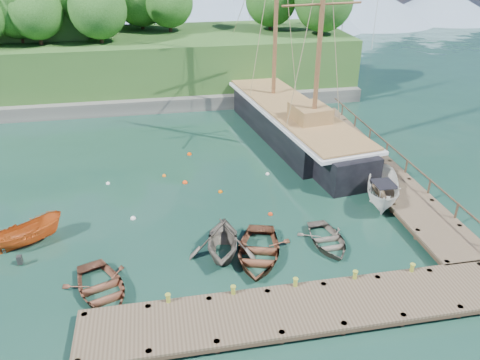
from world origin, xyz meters
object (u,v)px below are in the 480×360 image
object	(u,v)px
rowboat_3	(327,244)
cabin_boat_white	(381,203)
schooner	(291,124)
rowboat_2	(258,258)
motorboat_orange	(31,243)
rowboat_0	(102,294)
rowboat_1	(223,255)

from	to	relation	value
rowboat_3	cabin_boat_white	size ratio (longest dim) A/B	0.72
rowboat_3	schooner	distance (m)	15.88
cabin_boat_white	rowboat_2	bearing A→B (deg)	-130.51
rowboat_3	motorboat_orange	size ratio (longest dim) A/B	0.97
rowboat_0	rowboat_3	size ratio (longest dim) A/B	1.17
cabin_boat_white	rowboat_1	bearing A→B (deg)	-137.09
rowboat_1	motorboat_orange	distance (m)	10.93
rowboat_2	cabin_boat_white	xyz separation A→B (m)	(9.11, 4.18, 0.00)
rowboat_0	rowboat_2	distance (m)	8.16
rowboat_1	cabin_boat_white	xyz separation A→B (m)	(10.92, 3.56, 0.00)
rowboat_2	schooner	size ratio (longest dim) A/B	0.18
motorboat_orange	schooner	xyz separation A→B (m)	(18.73, 12.49, 1.13)
rowboat_2	rowboat_3	distance (m)	4.12
rowboat_3	motorboat_orange	bearing A→B (deg)	166.39
rowboat_0	cabin_boat_white	world-z (taller)	cabin_boat_white
rowboat_3	schooner	size ratio (longest dim) A/B	0.14
rowboat_1	motorboat_orange	xyz separation A→B (m)	(-10.50, 3.03, 0.00)
rowboat_1	motorboat_orange	bearing A→B (deg)	174.76
rowboat_2	schooner	bearing A→B (deg)	84.49
rowboat_2	rowboat_3	xyz separation A→B (m)	(4.09, 0.48, 0.00)
rowboat_1	rowboat_2	xyz separation A→B (m)	(1.81, -0.62, 0.00)
rowboat_1	schooner	size ratio (longest dim) A/B	0.15
rowboat_1	rowboat_2	distance (m)	1.91
rowboat_1	rowboat_3	xyz separation A→B (m)	(5.90, -0.14, 0.00)
schooner	rowboat_2	bearing A→B (deg)	-120.26
motorboat_orange	cabin_boat_white	xyz separation A→B (m)	(21.42, 0.53, 0.00)
rowboat_1	rowboat_3	world-z (taller)	rowboat_1
rowboat_2	schooner	xyz separation A→B (m)	(6.42, 16.14, 1.13)
rowboat_3	cabin_boat_white	distance (m)	6.24
motorboat_orange	cabin_boat_white	distance (m)	21.42
rowboat_2	rowboat_3	size ratio (longest dim) A/B	1.29
rowboat_0	rowboat_2	size ratio (longest dim) A/B	0.91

